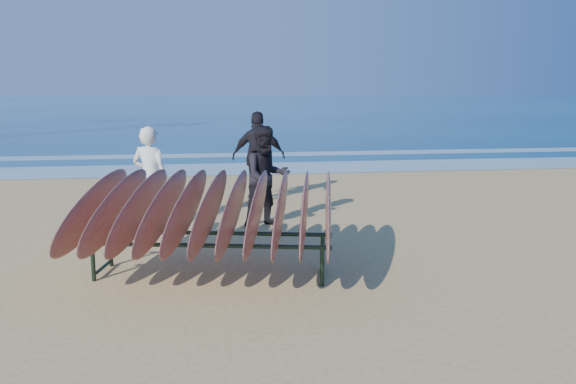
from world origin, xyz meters
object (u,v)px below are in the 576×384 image
person_white (150,177)px  person_dark_a (267,177)px  surfboard_rack (210,210)px  person_dark_b (259,157)px

person_white → person_dark_a: size_ratio=1.00×
person_dark_a → person_white: bearing=158.0°
surfboard_rack → person_dark_b: (1.11, 5.09, 0.07)m
person_white → person_dark_a: person_white is taller
person_white → person_dark_a: bearing=-162.4°
person_dark_b → surfboard_rack: bearing=82.4°
person_white → person_dark_b: bearing=-110.5°
surfboard_rack → person_dark_b: size_ratio=1.91×
person_dark_a → person_dark_b: bearing=72.1°
person_dark_b → person_white: bearing=50.6°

